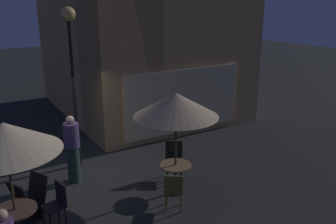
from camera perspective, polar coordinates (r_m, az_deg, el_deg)
The scene contains 11 objects.
ground_plane at distance 9.60m, azimuth -13.63°, elevation -10.42°, with size 60.00×60.00×0.00m, color #272827.
street_lamp_near_corner at distance 9.55m, azimuth -15.12°, elevation 8.95°, with size 0.36×0.36×4.25m.
menu_sandwich_board at distance 8.19m, azimuth -21.19°, elevation -12.60°, with size 0.82×0.77×0.89m.
cafe_table_0 at distance 7.41m, azimuth -23.02°, elevation -15.28°, with size 0.78×0.78×0.75m.
cafe_table_1 at distance 8.56m, azimuth 1.20°, elevation -9.51°, with size 0.75×0.75×0.72m.
patio_umbrella_0 at distance 6.73m, azimuth -24.57°, elevation -3.77°, with size 1.91×1.91×2.42m.
patio_umbrella_1 at distance 7.96m, azimuth 1.28°, elevation 1.09°, with size 1.93×1.93×2.45m.
cafe_chair_1 at distance 7.64m, azimuth -17.20°, elevation -13.35°, with size 0.47×0.47×0.97m.
cafe_chair_2 at distance 7.85m, azimuth 0.92°, elevation -12.07°, with size 0.55×0.55×0.88m.
cafe_chair_3 at distance 9.26m, azimuth 0.97°, elevation -7.02°, with size 0.60×0.60×0.96m.
patron_standing_1 at distance 9.22m, azimuth -14.95°, elevation -5.75°, with size 0.37×0.37×1.74m.
Camera 1 is at (-2.35, -8.23, 4.36)m, focal length 38.31 mm.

